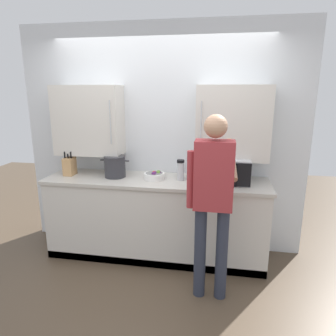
{
  "coord_description": "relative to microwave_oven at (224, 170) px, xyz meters",
  "views": [
    {
      "loc": [
        0.7,
        -2.34,
        1.93
      ],
      "look_at": [
        0.15,
        0.84,
        1.09
      ],
      "focal_mm": 32.59,
      "sensor_mm": 36.0,
      "label": 1
    }
  ],
  "objects": [
    {
      "name": "ground_plane",
      "position": [
        -0.76,
        -0.92,
        -1.08
      ],
      "size": [
        9.73,
        9.73,
        0.0
      ],
      "primitive_type": "plane",
      "color": "#4C3D2D"
    },
    {
      "name": "back_wall_tiled",
      "position": [
        -0.76,
        0.26,
        0.33
      ],
      "size": [
        3.38,
        0.44,
        2.66
      ],
      "color": "silver",
      "rests_on": "ground_plane"
    },
    {
      "name": "counter_unit",
      "position": [
        -0.76,
        -0.04,
        -0.61
      ],
      "size": [
        2.52,
        0.63,
        0.94
      ],
      "color": "beige",
      "rests_on": "ground_plane"
    },
    {
      "name": "microwave_oven",
      "position": [
        0.0,
        0.0,
        0.0
      ],
      "size": [
        0.5,
        0.39,
        0.27
      ],
      "color": "#B7BABF",
      "rests_on": "counter_unit"
    },
    {
      "name": "thermos_flask",
      "position": [
        -0.48,
        -0.02,
        -0.02
      ],
      "size": [
        0.08,
        0.08,
        0.23
      ],
      "color": "#B7BABF",
      "rests_on": "counter_unit"
    },
    {
      "name": "knife_block",
      "position": [
        -1.79,
        -0.03,
        -0.03
      ],
      "size": [
        0.11,
        0.15,
        0.28
      ],
      "color": "tan",
      "rests_on": "counter_unit"
    },
    {
      "name": "fruit_bowl",
      "position": [
        -0.77,
        -0.03,
        -0.09
      ],
      "size": [
        0.23,
        0.23,
        0.1
      ],
      "color": "white",
      "rests_on": "counter_unit"
    },
    {
      "name": "stock_pot",
      "position": [
        -1.24,
        -0.02,
        -0.01
      ],
      "size": [
        0.34,
        0.25,
        0.28
      ],
      "color": "#2D2D33",
      "rests_on": "counter_unit"
    },
    {
      "name": "person_figure",
      "position": [
        -0.1,
        -0.68,
        -0.04
      ],
      "size": [
        0.44,
        0.5,
        1.73
      ],
      "color": "#282D3D",
      "rests_on": "ground_plane"
    }
  ]
}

